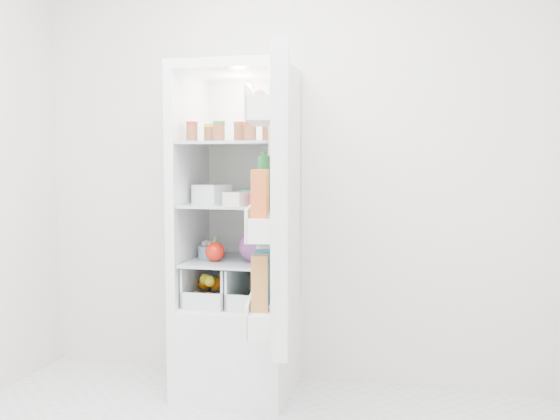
% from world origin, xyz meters
% --- Properties ---
extents(room_walls, '(3.02, 3.02, 2.61)m').
position_xyz_m(room_walls, '(0.00, 0.00, 1.59)').
color(room_walls, silver).
rests_on(room_walls, ground).
extents(refrigerator, '(0.60, 0.60, 1.80)m').
position_xyz_m(refrigerator, '(-0.20, 1.25, 0.67)').
color(refrigerator, silver).
rests_on(refrigerator, ground).
extents(shelf_low, '(0.49, 0.53, 0.01)m').
position_xyz_m(shelf_low, '(-0.20, 1.19, 0.74)').
color(shelf_low, '#A6B7C2').
rests_on(shelf_low, refrigerator).
extents(shelf_mid, '(0.49, 0.53, 0.02)m').
position_xyz_m(shelf_mid, '(-0.20, 1.19, 1.05)').
color(shelf_mid, '#A6B7C2').
rests_on(shelf_mid, refrigerator).
extents(shelf_top, '(0.49, 0.53, 0.02)m').
position_xyz_m(shelf_top, '(-0.20, 1.19, 1.38)').
color(shelf_top, '#A6B7C2').
rests_on(shelf_top, refrigerator).
extents(crisper_left, '(0.23, 0.46, 0.22)m').
position_xyz_m(crisper_left, '(-0.32, 1.19, 0.61)').
color(crisper_left, silver).
rests_on(crisper_left, refrigerator).
extents(crisper_right, '(0.23, 0.46, 0.22)m').
position_xyz_m(crisper_right, '(-0.08, 1.19, 0.61)').
color(crisper_right, silver).
rests_on(crisper_right, refrigerator).
extents(condiment_jars, '(0.46, 0.16, 0.08)m').
position_xyz_m(condiment_jars, '(-0.20, 1.07, 1.43)').
color(condiment_jars, '#B21919').
rests_on(condiment_jars, shelf_top).
extents(squeeze_bottle, '(0.08, 0.08, 0.20)m').
position_xyz_m(squeeze_bottle, '(-0.01, 1.15, 1.49)').
color(squeeze_bottle, white).
rests_on(squeeze_bottle, shelf_top).
extents(tub_white, '(0.20, 0.20, 0.10)m').
position_xyz_m(tub_white, '(-0.32, 1.14, 1.11)').
color(tub_white, silver).
rests_on(tub_white, shelf_mid).
extents(tub_cream, '(0.15, 0.15, 0.07)m').
position_xyz_m(tub_cream, '(-0.15, 1.04, 1.09)').
color(tub_cream, beige).
rests_on(tub_cream, shelf_mid).
extents(tin_red, '(0.11, 0.11, 0.07)m').
position_xyz_m(tin_red, '(-0.02, 1.00, 1.09)').
color(tin_red, red).
rests_on(tin_red, shelf_mid).
extents(foil_tray, '(0.17, 0.14, 0.04)m').
position_xyz_m(foil_tray, '(-0.26, 1.37, 1.08)').
color(foil_tray, silver).
rests_on(foil_tray, shelf_mid).
extents(tub_green, '(0.11, 0.14, 0.08)m').
position_xyz_m(tub_green, '(-0.12, 1.18, 1.10)').
color(tub_green, '#479C61').
rests_on(tub_green, shelf_mid).
extents(red_cabbage, '(0.18, 0.18, 0.18)m').
position_xyz_m(red_cabbage, '(-0.08, 1.12, 0.84)').
color(red_cabbage, '#591E56').
rests_on(red_cabbage, shelf_low).
extents(bell_pepper, '(0.10, 0.10, 0.10)m').
position_xyz_m(bell_pepper, '(-0.29, 1.09, 0.80)').
color(bell_pepper, red).
rests_on(bell_pepper, shelf_low).
extents(mushroom_bowl, '(0.18, 0.18, 0.07)m').
position_xyz_m(mushroom_bowl, '(-0.36, 1.22, 0.78)').
color(mushroom_bowl, '#83A6C4').
rests_on(mushroom_bowl, shelf_low).
extents(citrus_pile, '(0.20, 0.24, 0.16)m').
position_xyz_m(citrus_pile, '(-0.32, 1.13, 0.59)').
color(citrus_pile, orange).
rests_on(citrus_pile, refrigerator).
extents(veg_pile, '(0.16, 0.30, 0.10)m').
position_xyz_m(veg_pile, '(-0.07, 1.18, 0.56)').
color(veg_pile, '#1B4617').
rests_on(veg_pile, refrigerator).
extents(fridge_door, '(0.27, 0.60, 1.30)m').
position_xyz_m(fridge_door, '(0.16, 0.62, 1.09)').
color(fridge_door, silver).
rests_on(fridge_door, refrigerator).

